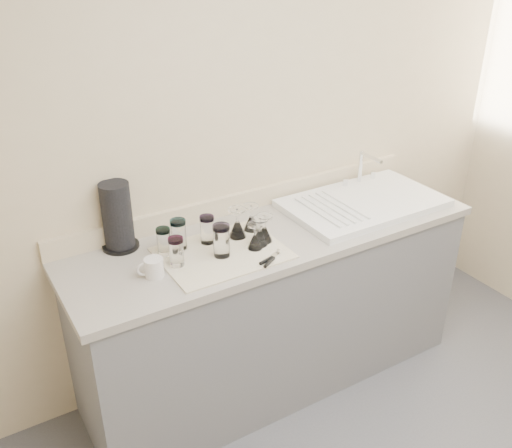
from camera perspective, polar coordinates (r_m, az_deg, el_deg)
counter_unit at (r=2.99m, az=1.77°, el=-8.35°), size 2.06×0.62×0.90m
sink_unit at (r=3.05m, az=10.64°, el=2.15°), size 0.82×0.50×0.22m
dish_towel at (r=2.57m, az=-3.39°, el=-2.91°), size 0.55×0.42×0.01m
tumbler_teal at (r=2.55m, az=-9.21°, el=-1.71°), size 0.06×0.06×0.13m
tumbler_cyan at (r=2.58m, az=-7.75°, el=-1.01°), size 0.07×0.07×0.14m
tumbler_purple at (r=2.62m, az=-4.91°, el=-0.53°), size 0.07×0.07×0.13m
tumbler_magenta at (r=2.46m, az=-7.97°, el=-2.73°), size 0.07×0.07×0.13m
tumbler_lavender at (r=2.50m, az=-3.47°, el=-1.65°), size 0.08×0.08×0.15m
goblet_back_left at (r=2.67m, az=-1.88°, el=-0.33°), size 0.08×0.08×0.15m
goblet_back_right at (r=2.73m, az=-0.49°, el=0.26°), size 0.07×0.07×0.13m
goblet_front_left at (r=2.57m, az=-0.10°, el=-1.63°), size 0.07×0.07×0.12m
goblet_front_right at (r=2.63m, az=0.84°, el=-0.84°), size 0.07×0.07×0.13m
goblet_extra at (r=2.60m, az=0.39°, el=-1.17°), size 0.07×0.07×0.13m
can_opener at (r=2.50m, az=1.51°, el=-3.52°), size 0.13×0.08×0.02m
white_mug at (r=2.42m, az=-10.23°, el=-4.33°), size 0.12×0.10×0.08m
paper_towel_roll at (r=2.62m, az=-13.70°, el=0.68°), size 0.17×0.17×0.32m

